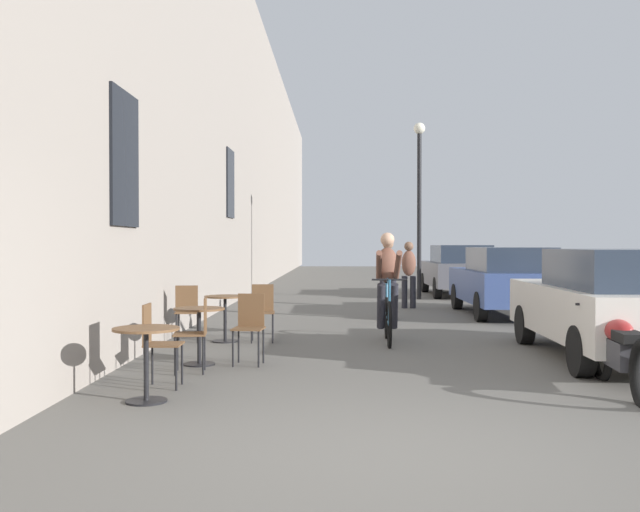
# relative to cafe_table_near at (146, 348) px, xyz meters

# --- Properties ---
(ground_plane) EXTENTS (88.00, 88.00, 0.00)m
(ground_plane) POSITION_rel_cafe_table_near_xyz_m (2.35, -1.73, -0.52)
(ground_plane) COLOR #5B5954
(building_facade_left) EXTENTS (0.54, 68.00, 9.46)m
(building_facade_left) POSITION_rel_cafe_table_near_xyz_m (-1.10, 12.27, 4.21)
(building_facade_left) COLOR gray
(building_facade_left) RESTS_ON ground_plane
(cafe_table_near) EXTENTS (0.64, 0.64, 0.72)m
(cafe_table_near) POSITION_rel_cafe_table_near_xyz_m (0.00, 0.00, 0.00)
(cafe_table_near) COLOR black
(cafe_table_near) RESTS_ON ground_plane
(cafe_chair_near_toward_street) EXTENTS (0.39, 0.39, 0.89)m
(cafe_chair_near_toward_street) POSITION_rel_cafe_table_near_xyz_m (-0.08, 0.70, -0.00)
(cafe_chair_near_toward_street) COLOR black
(cafe_chair_near_toward_street) RESTS_ON ground_plane
(cafe_table_mid) EXTENTS (0.64, 0.64, 0.72)m
(cafe_table_mid) POSITION_rel_cafe_table_near_xyz_m (0.10, 2.12, 0.00)
(cafe_table_mid) COLOR black
(cafe_table_mid) RESTS_ON ground_plane
(cafe_chair_mid_toward_street) EXTENTS (0.41, 0.41, 0.89)m
(cafe_chair_mid_toward_street) POSITION_rel_cafe_table_near_xyz_m (0.73, 2.20, -0.00)
(cafe_chair_mid_toward_street) COLOR black
(cafe_chair_mid_toward_street) RESTS_ON ground_plane
(cafe_chair_mid_toward_wall) EXTENTS (0.43, 0.43, 0.89)m
(cafe_chair_mid_toward_wall) POSITION_rel_cafe_table_near_xyz_m (0.17, 1.58, -0.00)
(cafe_chair_mid_toward_wall) COLOR black
(cafe_chair_mid_toward_wall) RESTS_ON ground_plane
(cafe_table_far) EXTENTS (0.64, 0.64, 0.72)m
(cafe_table_far) POSITION_rel_cafe_table_near_xyz_m (0.09, 4.24, 0.00)
(cafe_table_far) COLOR black
(cafe_table_far) RESTS_ON ground_plane
(cafe_chair_far_toward_street) EXTENTS (0.41, 0.41, 0.89)m
(cafe_chair_far_toward_street) POSITION_rel_cafe_table_near_xyz_m (0.67, 4.32, -0.00)
(cafe_chair_far_toward_street) COLOR black
(cafe_chair_far_toward_street) RESTS_ON ground_plane
(cafe_chair_far_toward_wall) EXTENTS (0.41, 0.41, 0.89)m
(cafe_chair_far_toward_wall) POSITION_rel_cafe_table_near_xyz_m (-0.49, 4.17, -0.00)
(cafe_chair_far_toward_wall) COLOR black
(cafe_chair_far_toward_wall) RESTS_ON ground_plane
(cyclist_on_bicycle) EXTENTS (0.52, 1.76, 1.74)m
(cyclist_on_bicycle) POSITION_rel_cafe_table_near_xyz_m (2.63, 4.35, 0.29)
(cyclist_on_bicycle) COLOR black
(cyclist_on_bicycle) RESTS_ON ground_plane
(pedestrian_near) EXTENTS (0.37, 0.29, 1.64)m
(pedestrian_near) POSITION_rel_cafe_table_near_xyz_m (2.87, 7.67, 0.40)
(pedestrian_near) COLOR #26262D
(pedestrian_near) RESTS_ON ground_plane
(pedestrian_mid) EXTENTS (0.34, 0.25, 1.59)m
(pedestrian_mid) POSITION_rel_cafe_table_near_xyz_m (3.54, 10.17, 0.37)
(pedestrian_mid) COLOR #26262D
(pedestrian_mid) RESTS_ON ground_plane
(street_lamp) EXTENTS (0.32, 0.32, 4.90)m
(street_lamp) POSITION_rel_cafe_table_near_xyz_m (4.11, 13.02, 2.59)
(street_lamp) COLOR black
(street_lamp) RESTS_ON ground_plane
(parked_car_nearest) EXTENTS (1.82, 4.15, 1.46)m
(parked_car_nearest) POSITION_rel_cafe_table_near_xyz_m (5.45, 2.63, 0.24)
(parked_car_nearest) COLOR beige
(parked_car_nearest) RESTS_ON ground_plane
(parked_car_second) EXTENTS (1.76, 4.11, 1.46)m
(parked_car_second) POSITION_rel_cafe_table_near_xyz_m (5.43, 8.49, 0.24)
(parked_car_second) COLOR #384C84
(parked_car_second) RESTS_ON ground_plane
(parked_car_third) EXTENTS (1.80, 4.22, 1.50)m
(parked_car_third) POSITION_rel_cafe_table_near_xyz_m (5.42, 14.42, 0.26)
(parked_car_third) COLOR #595960
(parked_car_third) RESTS_ON ground_plane
(parked_motorcycle) EXTENTS (0.62, 2.14, 0.92)m
(parked_motorcycle) POSITION_rel_cafe_table_near_xyz_m (4.77, 0.59, -0.12)
(parked_motorcycle) COLOR black
(parked_motorcycle) RESTS_ON ground_plane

